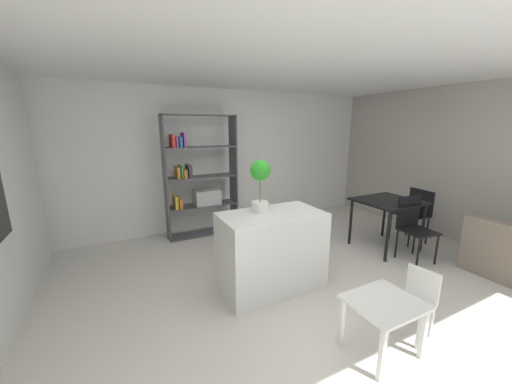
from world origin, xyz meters
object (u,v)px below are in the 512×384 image
Objects in this scene: potted_plant_on_island at (260,180)px; dining_chair_near at (413,223)px; dining_table at (388,206)px; open_bookshelf at (199,180)px; child_table at (383,310)px; kitchen_island at (271,251)px; child_chair_right at (417,299)px; dining_chair_window_side at (415,210)px.

dining_chair_near is at bearing -8.89° from potted_plant_on_island.
open_bookshelf is at bearing 142.32° from dining_table.
open_bookshelf reaches higher than dining_table.
child_table is 2.38m from dining_table.
dining_chair_near is at bearing -88.60° from dining_table.
kitchen_island is 2.07× the size of child_table.
child_chair_right is (0.90, -1.39, -0.96)m from potted_plant_on_island.
child_table is (0.34, -1.29, -0.07)m from kitchen_island.
potted_plant_on_island is 2.01m from open_bookshelf.
dining_table is at bearing 38.50° from child_table.
potted_plant_on_island reaches higher than dining_chair_window_side.
potted_plant_on_island is at bearing -156.85° from child_chair_right.
kitchen_island reaches higher than child_table.
dining_chair_near reaches higher than child_chair_right.
dining_table is (2.19, 0.18, 0.22)m from kitchen_island.
child_table is 2.14m from dining_chair_near.
dining_table is (1.85, 1.47, 0.29)m from child_table.
dining_chair_near is at bearing -6.44° from kitchen_island.
potted_plant_on_island reaches higher than dining_table.
dining_chair_window_side is 0.95× the size of dining_chair_near.
dining_table is (1.38, 1.46, 0.34)m from child_chair_right.
dining_chair_near reaches higher than child_table.
dining_chair_window_side is (0.67, -0.01, -0.15)m from dining_table.
child_table is at bearing -52.24° from dining_chair_window_side.
kitchen_island is 1.30× the size of dining_table.
potted_plant_on_island is 0.66× the size of dining_table.
dining_table is at bearing -83.41° from dining_chair_window_side.
child_chair_right is (1.07, -3.36, -0.63)m from open_bookshelf.
kitchen_island is 0.57× the size of open_bookshelf.
open_bookshelf is (-0.26, 2.08, 0.52)m from kitchen_island.
potted_plant_on_island is 2.37m from dining_table.
kitchen_island is 2.87m from dining_chair_window_side.
child_table is 0.47m from child_chair_right.
child_chair_right is at bearing -133.40° from dining_table.
open_bookshelf is 3.47m from child_table.
dining_chair_near is at bearing -43.37° from open_bookshelf.
open_bookshelf is 3.34× the size of child_chair_right.
dining_table is (2.46, -1.90, -0.30)m from open_bookshelf.
child_table is at bearing -79.80° from open_bookshelf.
dining_chair_window_side reaches higher than dining_table.
potted_plant_on_island reaches higher than child_chair_right.
dining_chair_near is (2.30, -0.36, -0.76)m from potted_plant_on_island.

